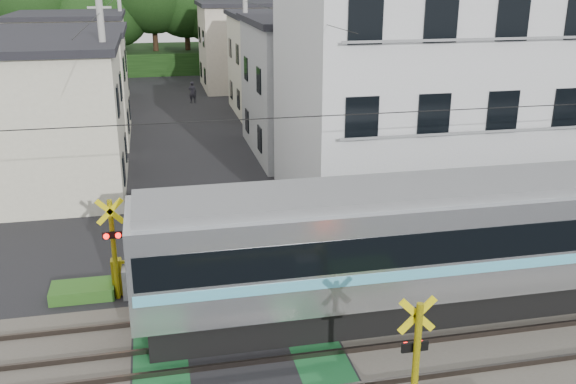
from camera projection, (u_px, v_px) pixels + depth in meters
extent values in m
plane|color=black|center=(239.00, 354.00, 15.75)|extent=(120.00, 120.00, 0.00)
cube|color=#47423A|center=(239.00, 354.00, 15.75)|extent=(120.00, 6.00, 0.00)
cube|color=black|center=(239.00, 354.00, 15.75)|extent=(5.20, 120.00, 0.00)
cube|color=#145126|center=(161.00, 364.00, 15.37)|extent=(1.30, 6.00, 0.00)
cube|color=#145126|center=(314.00, 345.00, 16.12)|extent=(1.30, 6.00, 0.00)
cube|color=#3F3833|center=(242.00, 363.00, 15.26)|extent=(120.00, 0.08, 0.14)
cube|color=#3F3833|center=(236.00, 341.00, 16.19)|extent=(120.00, 0.08, 0.14)
cube|color=#3F3833|center=(229.00, 314.00, 17.48)|extent=(120.00, 0.08, 0.14)
cube|color=black|center=(457.00, 290.00, 17.97)|extent=(17.00, 2.34, 0.89)
cube|color=black|center=(238.00, 319.00, 16.79)|extent=(2.36, 2.16, 0.59)
cube|color=silver|center=(463.00, 234.00, 17.41)|extent=(17.70, 2.75, 2.56)
cube|color=black|center=(464.00, 223.00, 17.31)|extent=(17.42, 2.79, 0.87)
cube|color=#57BEDC|center=(461.00, 246.00, 17.53)|extent=(17.53, 2.78, 0.28)
cube|color=slate|center=(467.00, 185.00, 16.96)|extent=(17.35, 2.26, 0.24)
cube|color=black|center=(129.00, 249.00, 15.54)|extent=(0.10, 2.37, 1.53)
cylinder|color=yellow|center=(415.00, 372.00, 12.53)|extent=(0.14, 0.14, 3.00)
cube|color=yellow|center=(417.00, 315.00, 12.23)|extent=(0.77, 0.05, 0.77)
cube|color=yellow|center=(417.00, 315.00, 12.23)|extent=(0.77, 0.05, 0.77)
cube|color=black|center=(415.00, 347.00, 12.46)|extent=(0.55, 0.05, 0.20)
sphere|color=#FF0C07|center=(406.00, 346.00, 12.48)|extent=(0.16, 0.16, 0.16)
sphere|color=#FF0C07|center=(421.00, 344.00, 12.54)|extent=(0.16, 0.16, 0.16)
cylinder|color=yellow|center=(114.00, 250.00, 17.99)|extent=(0.14, 0.14, 3.00)
cube|color=yellow|center=(110.00, 212.00, 17.51)|extent=(0.77, 0.05, 0.77)
cube|color=yellow|center=(110.00, 212.00, 17.51)|extent=(0.77, 0.05, 0.77)
cube|color=black|center=(112.00, 235.00, 17.73)|extent=(0.55, 0.05, 0.20)
sphere|color=#FF0C07|center=(106.00, 236.00, 17.65)|extent=(0.16, 0.16, 0.16)
sphere|color=#FF0C07|center=(118.00, 235.00, 17.71)|extent=(0.16, 0.16, 0.16)
cube|color=gray|center=(135.00, 282.00, 18.43)|extent=(0.70, 0.50, 0.90)
cube|color=yellow|center=(117.00, 277.00, 18.53)|extent=(0.30, 0.30, 1.10)
cube|color=yellow|center=(195.00, 256.00, 18.83)|extent=(4.20, 0.08, 0.08)
cube|color=silver|center=(420.00, 92.00, 24.75)|extent=(10.00, 8.00, 9.00)
cube|color=black|center=(359.00, 207.00, 21.27)|extent=(1.10, 0.06, 1.40)
cube|color=black|center=(427.00, 202.00, 21.75)|extent=(1.10, 0.06, 1.40)
cube|color=black|center=(493.00, 197.00, 22.24)|extent=(1.10, 0.06, 1.40)
cube|color=black|center=(556.00, 192.00, 22.73)|extent=(1.10, 0.06, 1.40)
cube|color=gray|center=(463.00, 218.00, 22.00)|extent=(9.00, 0.06, 0.08)
cube|color=black|center=(362.00, 119.00, 20.29)|extent=(1.10, 0.06, 1.40)
cube|color=black|center=(434.00, 115.00, 20.78)|extent=(1.10, 0.06, 1.40)
cube|color=black|center=(503.00, 112.00, 21.26)|extent=(1.10, 0.06, 1.40)
cube|color=black|center=(568.00, 109.00, 21.75)|extent=(1.10, 0.06, 1.40)
cube|color=gray|center=(471.00, 133.00, 21.02)|extent=(9.00, 0.06, 0.08)
cube|color=black|center=(366.00, 21.00, 19.31)|extent=(1.10, 0.06, 1.40)
cube|color=black|center=(441.00, 20.00, 19.80)|extent=(1.10, 0.06, 1.40)
cube|color=black|center=(513.00, 18.00, 20.29)|extent=(1.10, 0.06, 1.40)
cube|color=gray|center=(480.00, 39.00, 20.04)|extent=(9.00, 0.06, 0.08)
cube|color=beige|center=(34.00, 123.00, 26.42)|extent=(7.00, 7.00, 6.00)
cube|color=black|center=(23.00, 45.00, 25.39)|extent=(7.35, 7.35, 0.30)
cube|color=black|center=(124.00, 169.00, 26.06)|extent=(0.06, 1.00, 1.20)
cube|color=black|center=(126.00, 147.00, 29.29)|extent=(0.06, 1.00, 1.20)
cube|color=black|center=(118.00, 101.00, 25.14)|extent=(0.06, 1.00, 1.20)
cube|color=black|center=(121.00, 86.00, 28.38)|extent=(0.06, 1.00, 1.20)
cube|color=#9C9EA0|center=(321.00, 89.00, 32.68)|extent=(7.00, 8.00, 6.50)
cube|color=black|center=(322.00, 20.00, 31.57)|extent=(7.35, 8.40, 0.30)
cube|color=black|center=(260.00, 139.00, 30.76)|extent=(0.06, 1.00, 1.20)
cube|color=black|center=(247.00, 121.00, 34.46)|extent=(0.06, 1.00, 1.20)
cube|color=black|center=(259.00, 80.00, 29.85)|extent=(0.06, 1.00, 1.20)
cube|color=black|center=(246.00, 68.00, 33.55)|extent=(0.06, 1.00, 1.20)
cube|color=beige|center=(50.00, 89.00, 34.67)|extent=(8.00, 7.00, 5.80)
cube|color=black|center=(43.00, 31.00, 33.68)|extent=(8.40, 7.35, 0.30)
cube|color=black|center=(128.00, 121.00, 34.37)|extent=(0.06, 1.00, 1.20)
cube|color=black|center=(130.00, 108.00, 37.61)|extent=(0.06, 1.00, 1.20)
cube|color=black|center=(124.00, 69.00, 33.46)|extent=(0.06, 1.00, 1.20)
cube|color=black|center=(126.00, 60.00, 36.70)|extent=(0.06, 1.00, 1.20)
cube|color=beige|center=(287.00, 65.00, 42.05)|extent=(7.00, 7.00, 6.20)
cube|color=black|center=(287.00, 14.00, 40.99)|extent=(7.35, 7.35, 0.30)
cube|color=black|center=(238.00, 99.00, 40.32)|extent=(0.06, 1.00, 1.20)
cube|color=black|center=(231.00, 90.00, 43.55)|extent=(0.06, 1.00, 1.20)
cube|color=black|center=(237.00, 54.00, 39.40)|extent=(0.06, 1.00, 1.20)
cube|color=black|center=(230.00, 48.00, 42.64)|extent=(0.06, 1.00, 1.20)
cube|color=beige|center=(73.00, 63.00, 43.92)|extent=(7.00, 8.00, 6.00)
cube|color=black|center=(67.00, 15.00, 42.89)|extent=(7.35, 8.40, 0.30)
cube|color=black|center=(127.00, 90.00, 43.33)|extent=(0.06, 1.00, 1.20)
cube|color=black|center=(128.00, 81.00, 47.02)|extent=(0.06, 1.00, 1.20)
cube|color=black|center=(123.00, 48.00, 42.41)|extent=(0.06, 1.00, 1.20)
cube|color=black|center=(125.00, 42.00, 46.11)|extent=(0.06, 1.00, 1.20)
cube|color=beige|center=(253.00, 47.00, 51.12)|extent=(8.00, 7.00, 6.40)
cube|color=black|center=(252.00, 3.00, 50.03)|extent=(8.40, 7.35, 0.30)
cube|color=black|center=(205.00, 76.00, 49.32)|extent=(0.06, 1.00, 1.20)
cube|color=black|center=(201.00, 69.00, 52.56)|extent=(0.06, 1.00, 1.20)
cube|color=black|center=(203.00, 39.00, 48.41)|extent=(0.06, 1.00, 1.20)
cube|color=black|center=(200.00, 34.00, 51.64)|extent=(0.06, 1.00, 1.20)
cube|color=#183511|center=(166.00, 58.00, 61.64)|extent=(40.00, 10.00, 2.00)
cylinder|color=#332114|center=(1.00, 53.00, 56.91)|extent=(0.50, 0.50, 4.18)
cylinder|color=#332114|center=(39.00, 49.00, 55.84)|extent=(0.50, 0.50, 4.99)
sphere|color=#183511|center=(33.00, 1.00, 54.54)|extent=(6.99, 6.99, 6.99)
cylinder|color=#332114|center=(74.00, 44.00, 58.76)|extent=(0.50, 0.50, 5.14)
cylinder|color=#332114|center=(87.00, 54.00, 56.53)|extent=(0.50, 0.50, 4.04)
sphere|color=#183511|center=(83.00, 16.00, 55.48)|extent=(5.66, 5.66, 5.66)
cylinder|color=#332114|center=(119.00, 51.00, 58.03)|extent=(0.50, 0.50, 4.12)
sphere|color=#183511|center=(116.00, 14.00, 56.96)|extent=(5.77, 5.77, 5.77)
cylinder|color=#332114|center=(155.00, 40.00, 58.60)|extent=(0.50, 0.50, 5.88)
cylinder|color=#332114|center=(188.00, 44.00, 59.37)|extent=(0.50, 0.50, 5.16)
cylinder|color=#332114|center=(211.00, 47.00, 59.47)|extent=(0.50, 0.50, 4.60)
sphere|color=#183511|center=(210.00, 5.00, 58.27)|extent=(6.44, 6.44, 6.44)
cylinder|color=#332114|center=(230.00, 46.00, 60.40)|extent=(0.50, 0.50, 4.54)
sphere|color=#183511|center=(229.00, 6.00, 59.21)|extent=(6.36, 6.36, 6.36)
cylinder|color=#332114|center=(257.00, 36.00, 62.39)|extent=(0.50, 0.50, 5.87)
cylinder|color=#332114|center=(300.00, 48.00, 59.55)|extent=(0.50, 0.50, 4.37)
sphere|color=#183511|center=(300.00, 9.00, 58.41)|extent=(6.12, 6.12, 6.12)
cylinder|color=#332114|center=(302.00, 35.00, 64.07)|extent=(0.50, 0.50, 5.74)
cube|color=black|center=(462.00, 109.00, 16.22)|extent=(60.00, 0.02, 0.02)
cylinder|color=#A5A5A0|center=(108.00, 100.00, 25.78)|extent=(0.26, 0.26, 8.00)
cube|color=#A5A5A0|center=(99.00, 7.00, 24.61)|extent=(0.90, 0.08, 0.08)
cylinder|color=#A5A5A0|center=(246.00, 65.00, 35.49)|extent=(0.26, 0.26, 8.00)
cylinder|color=#A5A5A0|center=(123.00, 45.00, 45.19)|extent=(0.26, 0.26, 8.00)
cube|color=black|center=(112.00, 1.00, 34.38)|extent=(0.02, 42.00, 0.02)
cube|color=black|center=(241.00, 0.00, 35.77)|extent=(0.02, 42.00, 0.02)
imported|color=#2B2A35|center=(192.00, 92.00, 45.71)|extent=(0.63, 0.49, 1.52)
cube|color=#2D5E1E|center=(83.00, 291.00, 18.50)|extent=(1.80, 1.00, 0.36)
cube|color=#2D5E1E|center=(374.00, 274.00, 19.57)|extent=(1.50, 0.90, 0.30)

